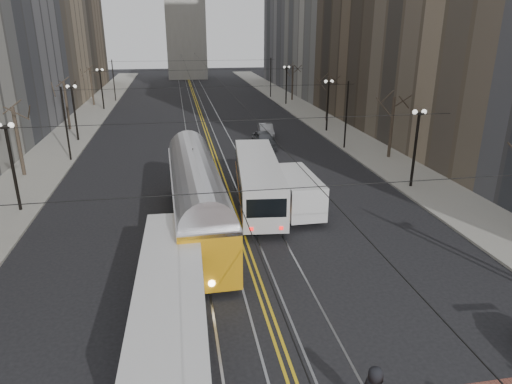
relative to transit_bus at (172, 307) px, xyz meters
name	(u,v)px	position (x,y,z in m)	size (l,w,h in m)	color
ground	(293,384)	(3.91, -3.11, -1.44)	(260.00, 260.00, 0.00)	black
sidewalk_left	(78,128)	(-11.09, 41.89, -1.37)	(5.00, 140.00, 0.15)	gray
sidewalk_right	(319,119)	(18.91, 41.89, -1.37)	(5.00, 140.00, 0.15)	gray
streetcar_rails	(204,124)	(3.91, 41.89, -1.44)	(4.80, 130.00, 0.02)	gray
centre_lines	(204,124)	(3.91, 41.89, -1.44)	(0.42, 130.00, 0.01)	gold
lamp_posts	(215,128)	(3.91, 25.64, 1.36)	(27.60, 57.20, 5.60)	black
street_trees	(209,115)	(3.91, 32.14, 1.36)	(31.68, 53.28, 5.60)	#382D23
trolley_wires	(209,107)	(3.91, 31.72, 2.33)	(25.96, 120.00, 6.60)	black
transit_bus	(172,307)	(0.00, 0.00, 0.00)	(2.41, 11.55, 2.89)	beige
streetcar	(197,204)	(1.47, 9.77, 0.31)	(2.76, 14.85, 3.50)	orange
rear_bus	(258,183)	(5.71, 13.53, 0.10)	(2.58, 11.87, 3.10)	silver
cargo_van	(297,194)	(7.91, 11.64, -0.17)	(2.21, 5.75, 2.54)	silver
sedan_grey	(264,139)	(9.11, 28.92, -0.65)	(1.88, 4.68, 1.60)	#3D4045
sedan_silver	(266,130)	(10.21, 33.53, -0.75)	(1.48, 4.23, 1.39)	#939499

